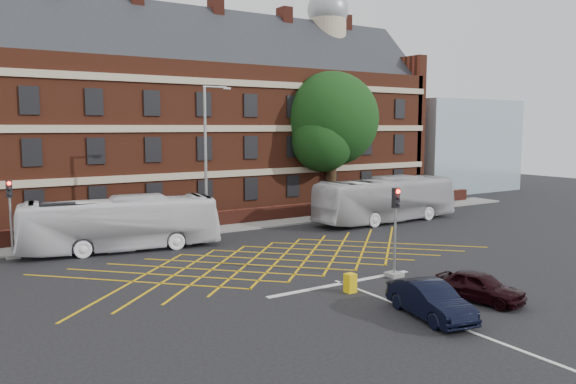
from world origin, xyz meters
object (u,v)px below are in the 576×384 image
bus_left (121,224)px  car_maroon (480,286)px  bus_right (386,200)px  street_lamp (207,188)px  utility_cabinet (350,283)px  deciduous_tree (331,126)px  traffic_light_near (395,240)px  car_navy (430,300)px  traffic_light_far (11,226)px

bus_left → car_maroon: (9.63, -17.51, -0.94)m
bus_left → bus_right: 19.69m
car_maroon → street_lamp: bearing=92.1°
bus_left → utility_cabinet: bus_left is taller
deciduous_tree → traffic_light_near: size_ratio=2.77×
street_lamp → utility_cabinet: street_lamp is taller
car_navy → utility_cabinet: 4.17m
bus_left → traffic_light_far: traffic_light_far is taller
traffic_light_far → traffic_light_near: bearing=-43.4°
traffic_light_far → street_lamp: size_ratio=0.44×
street_lamp → bus_left: bearing=177.5°
bus_right → deciduous_tree: deciduous_tree is taller
bus_right → traffic_light_near: traffic_light_near is taller
utility_cabinet → traffic_light_far: bearing=127.6°
car_navy → traffic_light_far: size_ratio=0.95×
deciduous_tree → street_lamp: bearing=-155.1°
traffic_light_far → car_navy: bearing=-57.9°
deciduous_tree → utility_cabinet: (-14.21, -20.30, -6.82)m
car_navy → traffic_light_near: 5.89m
bus_left → deciduous_tree: bearing=-62.9°
car_maroon → bus_right: bearing=47.0°
bus_left → street_lamp: 5.66m
car_navy → traffic_light_near: traffic_light_near is taller
car_maroon → bus_left: bearing=107.1°
car_maroon → deciduous_tree: (10.51, 24.12, 6.61)m
street_lamp → car_navy: bearing=-86.6°
bus_right → deciduous_tree: bearing=-4.7°
bus_right → street_lamp: 14.42m
car_maroon → deciduous_tree: 27.12m
bus_left → car_maroon: 20.00m
traffic_light_near → traffic_light_far: same height
bus_left → car_navy: bus_left is taller
bus_right → car_maroon: (-10.04, -16.56, -1.07)m
bus_right → traffic_light_far: 25.33m
bus_right → bus_left: bearing=86.1°
deciduous_tree → street_lamp: 16.74m
bus_right → utility_cabinet: bus_right is taller
deciduous_tree → utility_cabinet: size_ratio=14.35×
bus_left → street_lamp: (5.36, -0.23, 1.80)m
car_navy → car_maroon: (3.22, 0.31, -0.05)m
car_navy → street_lamp: (-1.05, 17.59, 2.70)m
bus_left → utility_cabinet: bearing=-147.6°
bus_right → street_lamp: size_ratio=1.26×
bus_right → traffic_light_far: (-25.23, 2.19, 0.07)m
bus_left → car_navy: 18.96m
bus_left → bus_right: size_ratio=0.92×
car_maroon → deciduous_tree: size_ratio=0.31×
car_maroon → street_lamp: street_lamp is taller
street_lamp → traffic_light_near: bearing=-72.5°
street_lamp → utility_cabinet: size_ratio=11.66×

